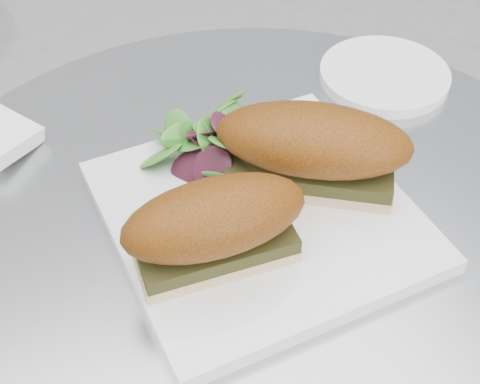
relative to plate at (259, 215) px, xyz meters
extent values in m
cylinder|color=#A3A5A9|center=(-0.01, -0.02, -0.02)|extent=(0.70, 0.70, 0.02)
cube|color=white|center=(0.00, 0.00, 0.00)|extent=(0.27, 0.27, 0.02)
cube|color=tan|center=(-0.06, -0.04, 0.01)|extent=(0.13, 0.06, 0.01)
cube|color=black|center=(-0.06, -0.04, 0.03)|extent=(0.13, 0.06, 0.01)
ellipsoid|color=#6C360A|center=(-0.06, -0.04, 0.06)|extent=(0.15, 0.08, 0.06)
cube|color=tan|center=(0.06, 0.01, 0.01)|extent=(0.16, 0.13, 0.01)
cube|color=black|center=(0.06, 0.01, 0.03)|extent=(0.16, 0.13, 0.01)
ellipsoid|color=#6C360A|center=(0.06, 0.01, 0.06)|extent=(0.19, 0.16, 0.06)
cylinder|color=white|center=(0.22, 0.15, 0.00)|extent=(0.15, 0.15, 0.01)
camera|label=1|loc=(-0.18, -0.37, 0.44)|focal=50.00mm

